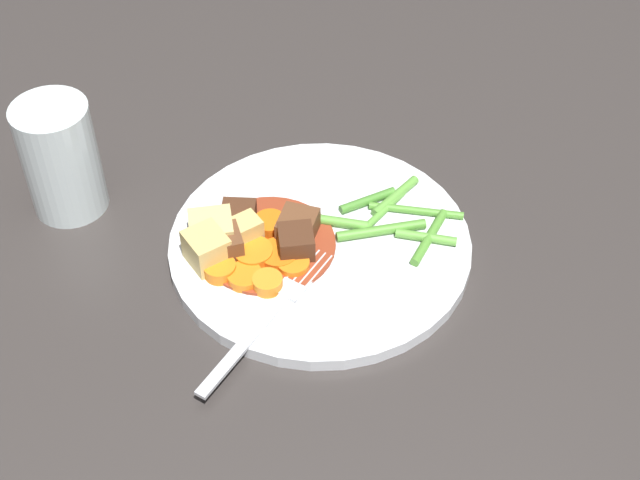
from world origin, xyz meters
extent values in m
plane|color=#383330|center=(0.00, 0.00, 0.00)|extent=(3.00, 3.00, 0.00)
cylinder|color=white|center=(0.00, 0.00, 0.01)|extent=(0.26, 0.26, 0.01)
cylinder|color=#93381E|center=(0.05, 0.00, 0.01)|extent=(0.12, 0.12, 0.00)
cylinder|color=orange|center=(0.06, 0.01, 0.02)|extent=(0.04, 0.04, 0.01)
cylinder|color=orange|center=(0.07, 0.04, 0.02)|extent=(0.04, 0.04, 0.01)
cylinder|color=orange|center=(0.04, 0.02, 0.02)|extent=(0.04, 0.04, 0.01)
cylinder|color=orange|center=(0.04, -0.02, 0.02)|extent=(0.04, 0.04, 0.01)
cylinder|color=orange|center=(0.05, 0.05, 0.02)|extent=(0.03, 0.03, 0.01)
cylinder|color=orange|center=(0.03, 0.03, 0.02)|extent=(0.03, 0.03, 0.01)
cylinder|color=orange|center=(0.09, 0.03, 0.02)|extent=(0.04, 0.04, 0.01)
cube|color=#DBBC6B|center=(0.06, -0.01, 0.03)|extent=(0.03, 0.03, 0.03)
cube|color=#DBBC6B|center=(0.10, 0.01, 0.03)|extent=(0.04, 0.04, 0.03)
cube|color=#E5CC7A|center=(0.09, -0.01, 0.03)|extent=(0.04, 0.04, 0.03)
cube|color=#4C2B19|center=(0.02, 0.01, 0.02)|extent=(0.03, 0.03, 0.02)
cube|color=#4C2B19|center=(0.07, -0.03, 0.02)|extent=(0.03, 0.03, 0.02)
cube|color=brown|center=(0.02, -0.01, 0.02)|extent=(0.04, 0.04, 0.02)
cube|color=brown|center=(0.08, 0.01, 0.03)|extent=(0.03, 0.03, 0.03)
cylinder|color=#599E38|center=(-0.09, -0.02, 0.02)|extent=(0.08, 0.03, 0.01)
cylinder|color=#66AD42|center=(-0.02, -0.02, 0.02)|extent=(0.06, 0.03, 0.01)
cylinder|color=#66AD42|center=(-0.08, -0.04, 0.02)|extent=(0.05, 0.05, 0.01)
cylinder|color=#599E38|center=(-0.09, 0.01, 0.02)|extent=(0.05, 0.06, 0.01)
cylinder|color=#66AD42|center=(-0.09, 0.01, 0.02)|extent=(0.05, 0.03, 0.01)
cylinder|color=#4C8E33|center=(-0.05, -0.04, 0.02)|extent=(0.05, 0.03, 0.01)
cylinder|color=#599E38|center=(-0.05, 0.00, 0.02)|extent=(0.08, 0.01, 0.01)
cylinder|color=#66AD42|center=(-0.06, -0.02, 0.02)|extent=(0.05, 0.05, 0.01)
cube|color=silver|center=(0.08, 0.11, 0.01)|extent=(0.08, 0.09, 0.00)
cube|color=silver|center=(0.03, 0.06, 0.01)|extent=(0.03, 0.03, 0.00)
cylinder|color=silver|center=(0.01, 0.04, 0.01)|extent=(0.03, 0.03, 0.00)
cylinder|color=silver|center=(0.01, 0.03, 0.01)|extent=(0.03, 0.03, 0.00)
cylinder|color=silver|center=(0.02, 0.03, 0.01)|extent=(0.03, 0.03, 0.00)
cylinder|color=silver|center=(0.02, 0.03, 0.01)|extent=(0.03, 0.03, 0.00)
cylinder|color=silver|center=(0.22, -0.09, 0.05)|extent=(0.07, 0.07, 0.11)
camera|label=1|loc=(0.08, 0.56, 0.58)|focal=51.56mm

